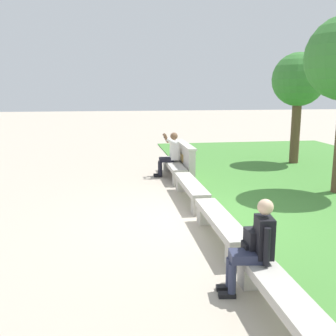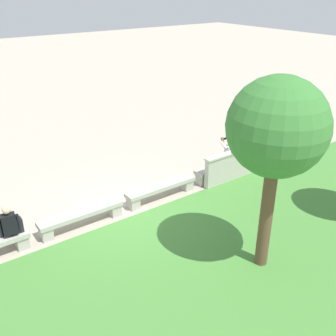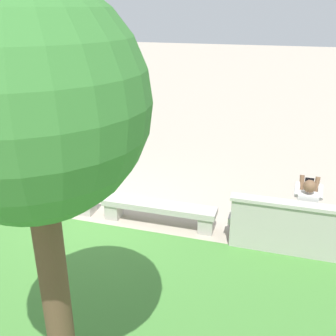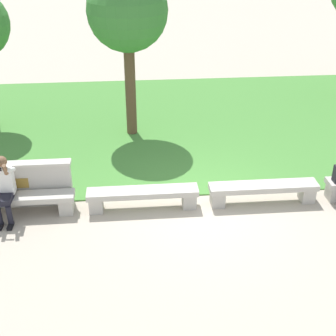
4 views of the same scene
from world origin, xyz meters
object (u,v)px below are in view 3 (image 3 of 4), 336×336
Objects in this scene: bench_mid at (46,194)px; tree_right_background at (30,108)px; bench_near at (159,210)px; person_photographer at (306,208)px; bench_main at (292,229)px.

bench_mid is 0.53× the size of tree_right_background.
bench_near is 2.75m from person_photographer.
bench_main is 1.00× the size of bench_near.
bench_mid is at bearing 0.00° from bench_near.
bench_mid is (5.07, 0.00, 0.00)m from bench_main.
bench_mid is at bearing 0.85° from person_photographer.
tree_right_background is at bearing 92.24° from bench_near.
tree_right_background reaches higher than bench_main.
tree_right_background is (-0.15, 3.79, 2.95)m from bench_near.
bench_main is 5.07m from bench_mid.
bench_mid is 5.51m from tree_right_background.
bench_near is at bearing 1.64° from person_photographer.
person_photographer reaches higher than bench_main.
bench_near and bench_mid have the same top height.
tree_right_background is at bearing 57.80° from bench_main.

